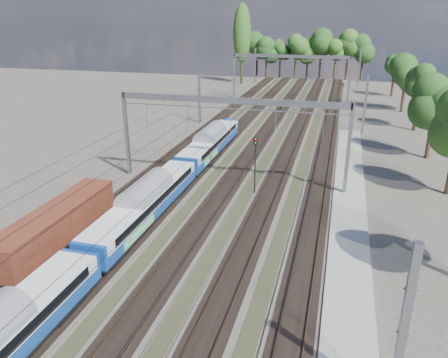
% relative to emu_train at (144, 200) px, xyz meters
% --- Properties ---
extents(track_bed, '(21.00, 130.00, 0.34)m').
position_rel_emu_train_xyz_m(track_bed, '(4.50, 26.10, -2.16)').
color(track_bed, '#47423A').
rests_on(track_bed, ground).
extents(platform, '(3.00, 70.00, 0.30)m').
position_rel_emu_train_xyz_m(platform, '(16.50, 1.10, -2.11)').
color(platform, gray).
rests_on(platform, ground).
extents(catenary, '(25.65, 130.00, 9.00)m').
position_rel_emu_train_xyz_m(catenary, '(4.83, 33.79, 4.14)').
color(catenary, slate).
rests_on(catenary, ground).
extents(tree_belt, '(39.58, 99.53, 12.23)m').
position_rel_emu_train_xyz_m(tree_belt, '(10.54, 76.95, 5.73)').
color(tree_belt, black).
rests_on(tree_belt, ground).
extents(poplar, '(4.40, 4.40, 19.04)m').
position_rel_emu_train_xyz_m(poplar, '(-10.00, 79.10, 9.63)').
color(poplar, black).
rests_on(poplar, ground).
extents(emu_train, '(2.63, 55.71, 3.84)m').
position_rel_emu_train_xyz_m(emu_train, '(0.00, 0.00, 0.00)').
color(emu_train, black).
rests_on(emu_train, ground).
extents(freight_boxcar, '(2.58, 12.48, 3.22)m').
position_rel_emu_train_xyz_m(freight_boxcar, '(-4.50, -5.31, -0.30)').
color(freight_boxcar, black).
rests_on(freight_boxcar, ground).
extents(worker, '(0.54, 0.72, 1.82)m').
position_rel_emu_train_xyz_m(worker, '(4.41, 48.79, -1.35)').
color(worker, black).
rests_on(worker, ground).
extents(signal_near, '(0.40, 0.37, 5.76)m').
position_rel_emu_train_xyz_m(signal_near, '(7.49, 9.05, 1.38)').
color(signal_near, black).
rests_on(signal_near, ground).
extents(signal_far, '(0.31, 0.29, 5.05)m').
position_rel_emu_train_xyz_m(signal_far, '(14.94, 51.11, 0.93)').
color(signal_far, black).
rests_on(signal_far, ground).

